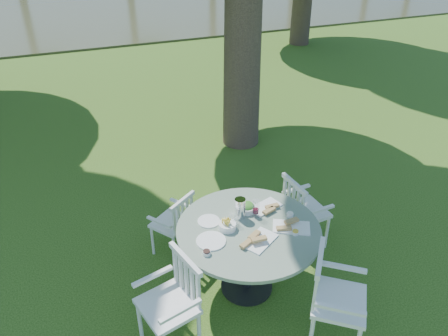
% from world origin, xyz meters
% --- Properties ---
extents(ground, '(140.00, 140.00, 0.00)m').
position_xyz_m(ground, '(0.00, 0.00, 0.00)').
color(ground, '#1D3C0C').
rests_on(ground, ground).
extents(table, '(1.45, 1.45, 0.82)m').
position_xyz_m(table, '(-0.17, -0.93, 0.67)').
color(table, black).
rests_on(table, ground).
extents(chair_ne, '(0.48, 0.51, 0.93)m').
position_xyz_m(chair_ne, '(0.68, -0.50, 0.55)').
color(chair_ne, white).
rests_on(chair_ne, ground).
extents(chair_nw, '(0.56, 0.56, 0.82)m').
position_xyz_m(chair_nw, '(-0.71, -0.13, 0.48)').
color(chair_nw, white).
rests_on(chair_nw, ground).
extents(chair_sw, '(0.57, 0.60, 0.98)m').
position_xyz_m(chair_sw, '(-1.04, -1.30, 0.57)').
color(chair_sw, white).
rests_on(chair_sw, ground).
extents(chair_se, '(0.69, 0.70, 1.01)m').
position_xyz_m(chair_se, '(0.24, -1.78, 0.60)').
color(chair_se, white).
rests_on(chair_se, ground).
extents(tableware, '(1.18, 0.80, 0.23)m').
position_xyz_m(tableware, '(-0.18, -0.83, 0.87)').
color(tableware, white).
rests_on(tableware, table).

